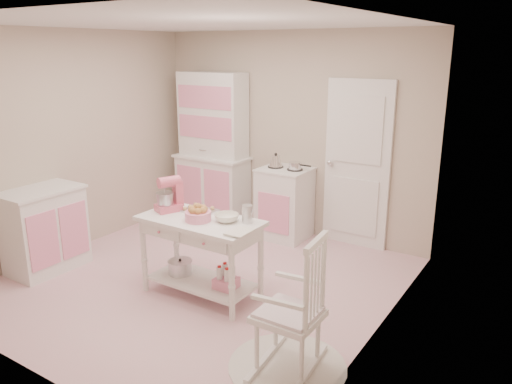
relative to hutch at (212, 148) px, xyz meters
The scene contains 14 objects.
room_shell 2.08m from the hutch, 56.45° to the right, with size 3.84×3.84×2.62m.
door 2.06m from the hutch, ahead, with size 0.82×0.05×2.04m, color white.
hutch is the anchor object (origin of this frame).
stove 1.33m from the hutch, ahead, with size 0.62×0.57×0.92m, color white.
base_cabinet 2.46m from the hutch, 102.78° to the right, with size 0.54×0.84×0.92m, color white.
lace_rug 3.73m from the hutch, 43.33° to the right, with size 0.92×0.92×0.01m, color white.
rocking_chair 3.62m from the hutch, 43.33° to the right, with size 0.48×0.72×1.10m, color white.
work_table 2.38m from the hutch, 55.30° to the right, with size 1.20×0.60×0.80m, color white.
stand_mixer 2.06m from the hutch, 64.63° to the right, with size 0.20×0.28×0.34m, color #DD5D77.
cookie_tray 2.07m from the hutch, 55.88° to the right, with size 0.34×0.24×0.02m, color silver.
bread_basket 2.35m from the hutch, 55.60° to the right, with size 0.25×0.25×0.09m, color pink.
mixing_bowl 2.39m from the hutch, 49.06° to the right, with size 0.23×0.23×0.07m, color white.
metal_pitcher 2.46m from the hutch, 44.66° to the right, with size 0.10×0.10×0.17m, color silver.
recipe_book 2.67m from the hutch, 48.80° to the right, with size 0.18×0.25×0.02m, color white.
Camera 1 is at (3.11, -3.73, 2.37)m, focal length 35.00 mm.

